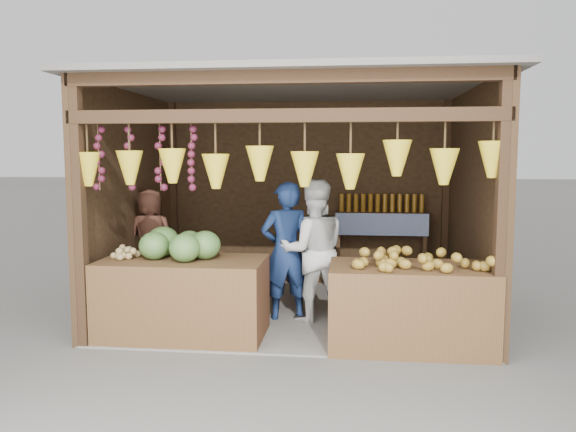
# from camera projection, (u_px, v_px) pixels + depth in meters

# --- Properties ---
(ground) EXTENTS (80.00, 80.00, 0.00)m
(ground) POSITION_uv_depth(u_px,v_px,m) (296.00, 312.00, 6.67)
(ground) COLOR #514F49
(ground) RESTS_ON ground
(stall_structure) EXTENTS (4.30, 3.30, 2.66)m
(stall_structure) POSITION_uv_depth(u_px,v_px,m) (293.00, 171.00, 6.45)
(stall_structure) COLOR slate
(stall_structure) RESTS_ON ground
(back_shelf) EXTENTS (1.25, 0.32, 1.32)m
(back_shelf) POSITION_uv_depth(u_px,v_px,m) (381.00, 227.00, 7.73)
(back_shelf) COLOR #382314
(back_shelf) RESTS_ON ground
(counter_left) EXTENTS (1.64, 0.85, 0.81)m
(counter_left) POSITION_uv_depth(u_px,v_px,m) (184.00, 298.00, 5.69)
(counter_left) COLOR #542F1C
(counter_left) RESTS_ON ground
(counter_right) EXTENTS (1.54, 0.85, 0.79)m
(counter_right) POSITION_uv_depth(u_px,v_px,m) (410.00, 306.00, 5.41)
(counter_right) COLOR #4D3119
(counter_right) RESTS_ON ground
(stool) EXTENTS (0.31, 0.31, 0.29)m
(stool) POSITION_uv_depth(u_px,v_px,m) (152.00, 296.00, 6.85)
(stool) COLOR black
(stool) RESTS_ON ground
(man_standing) EXTENTS (0.66, 0.54, 1.56)m
(man_standing) POSITION_uv_depth(u_px,v_px,m) (286.00, 251.00, 6.27)
(man_standing) COLOR navy
(man_standing) RESTS_ON ground
(woman_standing) EXTENTS (0.88, 0.75, 1.59)m
(woman_standing) POSITION_uv_depth(u_px,v_px,m) (313.00, 251.00, 6.23)
(woman_standing) COLOR silver
(woman_standing) RESTS_ON ground
(vendor_seated) EXTENTS (0.57, 0.38, 1.16)m
(vendor_seated) POSITION_uv_depth(u_px,v_px,m) (151.00, 237.00, 6.77)
(vendor_seated) COLOR #502D20
(vendor_seated) RESTS_ON stool
(melon_pile) EXTENTS (1.00, 0.50, 0.32)m
(melon_pile) POSITION_uv_depth(u_px,v_px,m) (177.00, 243.00, 5.66)
(melon_pile) COLOR #124315
(melon_pile) RESTS_ON counter_left
(tanfruit_pile) EXTENTS (0.34, 0.40, 0.13)m
(tanfruit_pile) POSITION_uv_depth(u_px,v_px,m) (126.00, 252.00, 5.70)
(tanfruit_pile) COLOR olive
(tanfruit_pile) RESTS_ON counter_left
(mango_pile) EXTENTS (1.40, 0.64, 0.22)m
(mango_pile) POSITION_uv_depth(u_px,v_px,m) (420.00, 256.00, 5.29)
(mango_pile) COLOR #C5581A
(mango_pile) RESTS_ON counter_right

